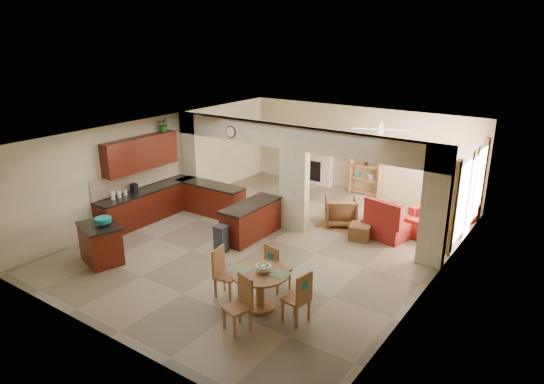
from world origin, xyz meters
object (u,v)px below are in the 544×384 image
Objects in this scene: sofa at (443,215)px; armchair at (341,211)px; kitchen_island at (101,243)px; dining_table at (260,284)px.

armchair is (-2.39, -1.32, 0.01)m from sofa.
kitchen_island reaches higher than sofa.
sofa is at bearing 65.45° from kitchen_island.
dining_table is (4.18, 0.50, 0.05)m from kitchen_island.
dining_table is at bearing 66.37° from armchair.
dining_table is 4.77m from armchair.
kitchen_island is 8.79m from sofa.
dining_table is 1.31× the size of armchair.
kitchen_island is 4.21m from dining_table.
dining_table is at bearing 24.20° from kitchen_island.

